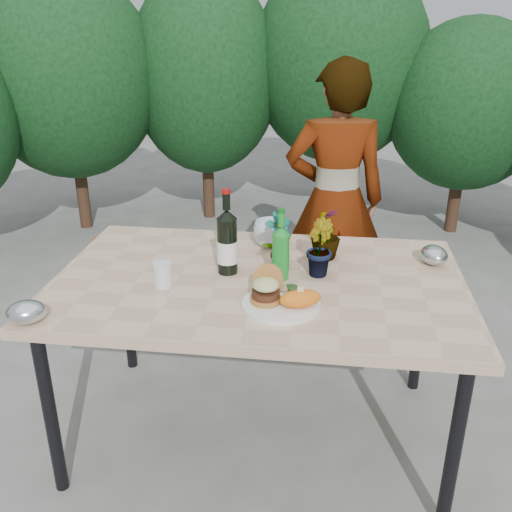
# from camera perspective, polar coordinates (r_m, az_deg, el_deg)

# --- Properties ---
(ground) EXTENTS (80.00, 80.00, 0.00)m
(ground) POSITION_cam_1_polar(r_m,az_deg,el_deg) (2.65, 0.23, -17.06)
(ground) COLOR #63635E
(ground) RESTS_ON ground
(patio_table) EXTENTS (1.60, 1.00, 0.75)m
(patio_table) POSITION_cam_1_polar(r_m,az_deg,el_deg) (2.26, 0.26, -3.57)
(patio_table) COLOR #CEAA89
(patio_table) RESTS_ON ground
(shrub_hedge) EXTENTS (6.87, 5.13, 2.15)m
(shrub_hedge) POSITION_cam_1_polar(r_m,az_deg,el_deg) (3.83, 6.74, 14.69)
(shrub_hedge) COLOR #382316
(shrub_hedge) RESTS_ON ground
(dinner_plate) EXTENTS (0.28, 0.28, 0.01)m
(dinner_plate) POSITION_cam_1_polar(r_m,az_deg,el_deg) (2.03, 2.53, -4.87)
(dinner_plate) COLOR white
(dinner_plate) RESTS_ON patio_table
(burger_stack) EXTENTS (0.11, 0.16, 0.11)m
(burger_stack) POSITION_cam_1_polar(r_m,az_deg,el_deg) (2.03, 1.05, -3.20)
(burger_stack) COLOR #B7722D
(burger_stack) RESTS_ON dinner_plate
(sweet_potato) EXTENTS (0.17, 0.12, 0.06)m
(sweet_potato) POSITION_cam_1_polar(r_m,az_deg,el_deg) (1.99, 4.45, -4.27)
(sweet_potato) COLOR orange
(sweet_potato) RESTS_ON dinner_plate
(grilled_veg) EXTENTS (0.08, 0.05, 0.03)m
(grilled_veg) POSITION_cam_1_polar(r_m,az_deg,el_deg) (2.10, 3.23, -3.22)
(grilled_veg) COLOR olive
(grilled_veg) RESTS_ON dinner_plate
(wine_bottle) EXTENTS (0.08, 0.08, 0.35)m
(wine_bottle) POSITION_cam_1_polar(r_m,az_deg,el_deg) (2.24, -2.90, 1.34)
(wine_bottle) COLOR black
(wine_bottle) RESTS_ON patio_table
(sparkling_water) EXTENTS (0.07, 0.07, 0.28)m
(sparkling_water) POSITION_cam_1_polar(r_m,az_deg,el_deg) (2.20, 2.48, 0.25)
(sparkling_water) COLOR #188627
(sparkling_water) RESTS_ON patio_table
(plastic_cup) EXTENTS (0.07, 0.07, 0.09)m
(plastic_cup) POSITION_cam_1_polar(r_m,az_deg,el_deg) (2.18, -9.30, -1.85)
(plastic_cup) COLOR silver
(plastic_cup) RESTS_ON patio_table
(seedling_left) EXTENTS (0.15, 0.14, 0.23)m
(seedling_left) POSITION_cam_1_polar(r_m,az_deg,el_deg) (2.28, 2.30, 1.43)
(seedling_left) COLOR #2B5F20
(seedling_left) RESTS_ON patio_table
(seedling_mid) EXTENTS (0.13, 0.15, 0.23)m
(seedling_mid) POSITION_cam_1_polar(r_m,az_deg,el_deg) (2.24, 6.27, 0.85)
(seedling_mid) COLOR #28581E
(seedling_mid) RESTS_ON patio_table
(seedling_right) EXTENTS (0.17, 0.17, 0.22)m
(seedling_right) POSITION_cam_1_polar(r_m,az_deg,el_deg) (2.40, 7.00, 2.25)
(seedling_right) COLOR #1F521C
(seedling_right) RESTS_ON patio_table
(blue_bowl) EXTENTS (0.17, 0.17, 0.12)m
(blue_bowl) POSITION_cam_1_polar(r_m,az_deg,el_deg) (2.52, 1.46, 2.24)
(blue_bowl) COLOR silver
(blue_bowl) RESTS_ON patio_table
(foil_packet_left) EXTENTS (0.16, 0.15, 0.08)m
(foil_packet_left) POSITION_cam_1_polar(r_m,az_deg,el_deg) (2.06, -22.00, -5.22)
(foil_packet_left) COLOR silver
(foil_packet_left) RESTS_ON patio_table
(foil_packet_right) EXTENTS (0.14, 0.15, 0.08)m
(foil_packet_right) POSITION_cam_1_polar(r_m,az_deg,el_deg) (2.46, 17.36, 0.10)
(foil_packet_right) COLOR #AFB2B6
(foil_packet_right) RESTS_ON patio_table
(person) EXTENTS (0.60, 0.44, 1.51)m
(person) POSITION_cam_1_polar(r_m,az_deg,el_deg) (3.16, 7.90, 5.46)
(person) COLOR #9B6A4D
(person) RESTS_ON ground
(terracotta_pot) EXTENTS (0.17, 0.17, 0.14)m
(terracotta_pot) POSITION_cam_1_polar(r_m,az_deg,el_deg) (4.46, -14.90, 0.88)
(terracotta_pot) COLOR #BA5730
(terracotta_pot) RESTS_ON ground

